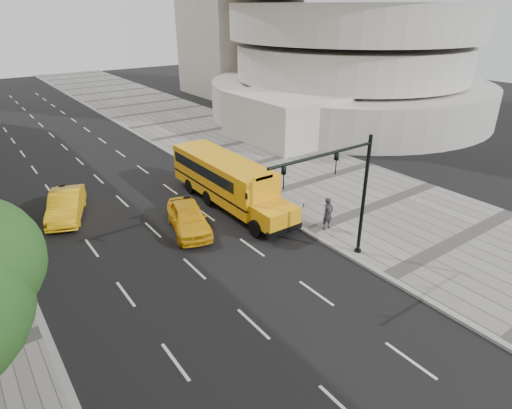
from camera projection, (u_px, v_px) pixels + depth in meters
ground at (169, 225)px, 25.32m from camera, size 140.00×140.00×0.00m
sidewalk_museum at (317, 180)px, 31.69m from camera, size 12.00×140.00×0.15m
curb_museum at (251, 200)px, 28.49m from camera, size 0.30×140.00×0.15m
curb_far at (19, 268)px, 21.03m from camera, size 0.30×140.00×0.15m
school_bus at (225, 177)px, 27.55m from camera, size 2.96×11.56×3.19m
taxi_near at (188, 218)px, 24.40m from camera, size 3.14×5.14×1.64m
taxi_far at (66, 205)px, 25.92m from camera, size 3.44×5.28×1.64m
pedestrian at (328, 214)px, 24.23m from camera, size 0.70×0.46×1.92m
traffic_signal at (345, 188)px, 19.92m from camera, size 6.18×0.36×6.40m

